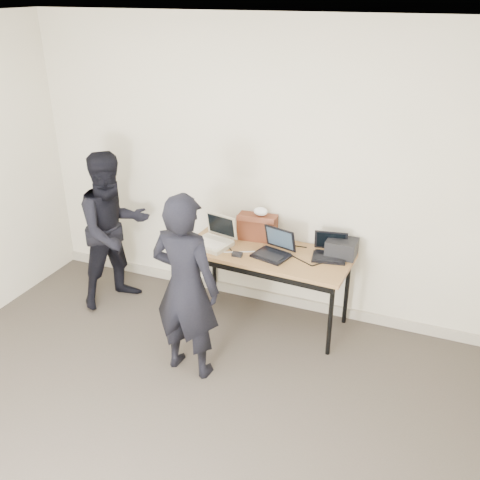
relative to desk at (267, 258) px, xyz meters
The scene contains 13 objects.
room 2.04m from the desk, 97.15° to the right, with size 4.60×4.60×2.80m.
desk is the anchor object (origin of this frame).
laptop_beige 0.52m from the desk, behind, with size 0.39×0.38×0.27m.
laptop_center 0.14m from the desk, 14.78° to the right, with size 0.37×0.36×0.23m.
laptop_right 0.56m from the desk, 13.96° to the left, with size 0.33×0.32×0.21m.
leather_satchel 0.34m from the desk, 128.14° to the left, with size 0.37×0.21×0.25m.
tissue 0.44m from the desk, 122.79° to the left, with size 0.13×0.10×0.08m, color white.
equipment_box 0.67m from the desk, 16.92° to the left, with size 0.26×0.22×0.15m, color black.
power_brick 0.29m from the desk, 142.54° to the right, with size 0.09×0.05×0.03m, color black.
cables 0.08m from the desk, ahead, with size 1.16×0.42×0.01m.
person_typist 0.98m from the desk, 110.91° to the right, with size 0.57×0.37×1.55m, color black.
person_observer 1.50m from the desk, behind, with size 0.75×0.58×1.54m, color black.
baseboard 0.73m from the desk, 125.87° to the left, with size 4.50×0.03×0.10m, color #A69C8A.
Camera 1 is at (1.62, -2.15, 2.89)m, focal length 40.00 mm.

